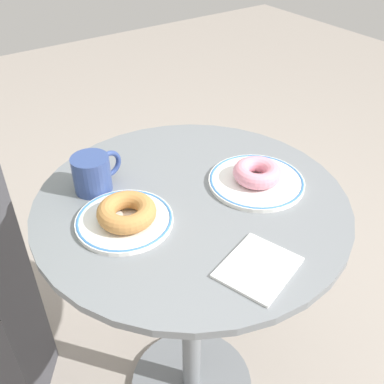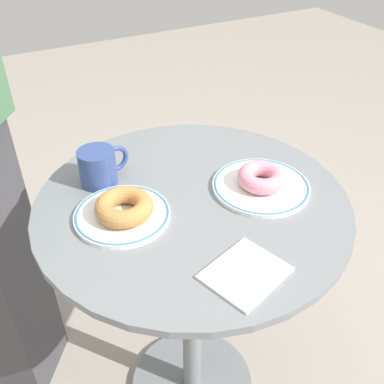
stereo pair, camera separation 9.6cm
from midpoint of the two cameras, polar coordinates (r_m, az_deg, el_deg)
The scene contains 7 objects.
cafe_table at distance 1.17m, azimuth -2.48°, elevation -10.91°, with size 0.71×0.71×0.77m.
plate_left at distance 0.95m, azimuth -11.56°, elevation -3.65°, with size 0.21×0.21×0.01m.
plate_right at distance 1.04m, azimuth 5.66°, elevation 1.31°, with size 0.22×0.22×0.01m.
donut_old_fashioned at distance 0.93m, azimuth -11.36°, elevation -2.64°, with size 0.12×0.12×0.04m, color #BC7F42.
donut_pink_frosted at distance 1.03m, azimuth 5.74°, elevation 2.41°, with size 0.11×0.11×0.04m, color pink.
paper_napkin at distance 0.84m, azimuth 5.21°, elevation -9.77°, with size 0.14×0.12×0.01m, color white.
coffee_mug at distance 1.04m, azimuth -15.20°, elevation 2.26°, with size 0.12×0.09×0.09m.
Camera 1 is at (-0.45, -0.65, 1.38)m, focal length 41.54 mm.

